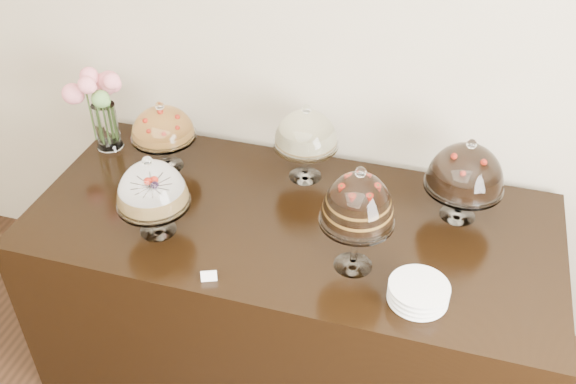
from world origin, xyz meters
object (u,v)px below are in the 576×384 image
(display_counter, at_px, (291,295))
(cake_stand_sugar_sponge, at_px, (152,188))
(cake_stand_dark_choco, at_px, (466,171))
(cake_stand_cheesecake, at_px, (306,132))
(plate_stack, at_px, (418,293))
(flower_vase, at_px, (100,100))
(cake_stand_choco_layer, at_px, (358,203))
(cake_stand_fruit_tart, at_px, (162,126))

(display_counter, distance_m, cake_stand_sugar_sponge, 0.86)
(cake_stand_sugar_sponge, distance_m, cake_stand_dark_choco, 1.25)
(cake_stand_sugar_sponge, relative_size, cake_stand_cheesecake, 0.98)
(cake_stand_sugar_sponge, bearing_deg, plate_stack, -4.85)
(display_counter, height_order, cake_stand_cheesecake, cake_stand_cheesecake)
(display_counter, bearing_deg, cake_stand_sugar_sponge, -156.44)
(plate_stack, bearing_deg, cake_stand_sugar_sponge, 175.15)
(flower_vase, relative_size, plate_stack, 1.95)
(display_counter, bearing_deg, plate_stack, -28.86)
(cake_stand_choco_layer, relative_size, cake_stand_dark_choco, 1.21)
(display_counter, distance_m, cake_stand_cheesecake, 0.75)
(display_counter, relative_size, plate_stack, 10.39)
(cake_stand_choco_layer, relative_size, cake_stand_cheesecake, 1.24)
(cake_stand_choco_layer, distance_m, cake_stand_fruit_tart, 1.05)
(cake_stand_sugar_sponge, relative_size, plate_stack, 1.71)
(cake_stand_choco_layer, distance_m, flower_vase, 1.40)
(cake_stand_fruit_tart, relative_size, flower_vase, 0.82)
(cake_stand_sugar_sponge, bearing_deg, cake_stand_fruit_tart, 110.08)
(flower_vase, xyz_separation_m, plate_stack, (1.57, -0.60, -0.22))
(cake_stand_cheesecake, relative_size, cake_stand_dark_choco, 0.98)
(cake_stand_cheesecake, height_order, plate_stack, cake_stand_cheesecake)
(cake_stand_sugar_sponge, bearing_deg, cake_stand_choco_layer, 1.68)
(display_counter, xyz_separation_m, cake_stand_sugar_sponge, (-0.50, -0.22, 0.67))
(flower_vase, bearing_deg, cake_stand_sugar_sponge, -45.24)
(cake_stand_dark_choco, relative_size, cake_stand_fruit_tart, 1.11)
(plate_stack, bearing_deg, cake_stand_fruit_tart, 156.83)
(flower_vase, bearing_deg, plate_stack, -20.91)
(cake_stand_dark_choco, bearing_deg, cake_stand_choco_layer, -130.60)
(cake_stand_fruit_tart, bearing_deg, flower_vase, 167.53)
(plate_stack, bearing_deg, flower_vase, 159.09)
(cake_stand_sugar_sponge, bearing_deg, cake_stand_cheesecake, 48.18)
(display_counter, bearing_deg, cake_stand_cheesecake, 94.66)
(cake_stand_fruit_tart, height_order, flower_vase, flower_vase)
(display_counter, bearing_deg, cake_stand_dark_choco, 18.68)
(cake_stand_cheesecake, bearing_deg, flower_vase, -178.62)
(flower_vase, bearing_deg, cake_stand_choco_layer, -20.35)
(cake_stand_sugar_sponge, height_order, cake_stand_fruit_tart, cake_stand_sugar_sponge)
(cake_stand_cheesecake, height_order, flower_vase, flower_vase)
(display_counter, height_order, cake_stand_fruit_tart, cake_stand_fruit_tart)
(display_counter, relative_size, cake_stand_sugar_sponge, 6.07)
(cake_stand_sugar_sponge, height_order, cake_stand_cheesecake, cake_stand_cheesecake)
(cake_stand_choco_layer, height_order, plate_stack, cake_stand_choco_layer)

